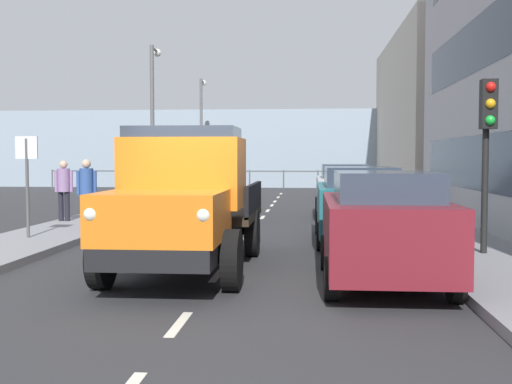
{
  "coord_description": "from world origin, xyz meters",
  "views": [
    {
      "loc": [
        -1.5,
        9.43,
        1.93
      ],
      "look_at": [
        0.05,
        -8.81,
        0.92
      ],
      "focal_mm": 44.13,
      "sensor_mm": 36.0,
      "label": 1
    }
  ],
  "objects_px": {
    "car_teal_kerbside_1": "(359,203)",
    "traffic_light_near": "(488,128)",
    "truck_vintage_orange": "(184,203)",
    "street_sign": "(27,169)",
    "car_maroon_kerbside_near": "(383,226)",
    "lamp_post_far": "(202,123)",
    "car_red_oppositeside_0": "(182,189)",
    "lamp_post_promenade": "(153,109)",
    "pedestrian_strolling": "(64,185)",
    "car_silver_kerbside_2": "(344,190)",
    "pedestrian_with_bag": "(87,187)"
  },
  "relations": [
    {
      "from": "traffic_light_near",
      "to": "lamp_post_far",
      "type": "bearing_deg",
      "value": -68.88
    },
    {
      "from": "car_red_oppositeside_0",
      "to": "street_sign",
      "type": "height_order",
      "value": "street_sign"
    },
    {
      "from": "car_teal_kerbside_1",
      "to": "car_silver_kerbside_2",
      "type": "bearing_deg",
      "value": -90.0
    },
    {
      "from": "truck_vintage_orange",
      "to": "car_teal_kerbside_1",
      "type": "distance_m",
      "value": 5.18
    },
    {
      "from": "car_red_oppositeside_0",
      "to": "lamp_post_far",
      "type": "relative_size",
      "value": 0.61
    },
    {
      "from": "car_maroon_kerbside_near",
      "to": "lamp_post_far",
      "type": "height_order",
      "value": "lamp_post_far"
    },
    {
      "from": "street_sign",
      "to": "car_maroon_kerbside_near",
      "type": "bearing_deg",
      "value": 152.27
    },
    {
      "from": "traffic_light_near",
      "to": "lamp_post_promenade",
      "type": "relative_size",
      "value": 0.52
    },
    {
      "from": "pedestrian_with_bag",
      "to": "street_sign",
      "type": "bearing_deg",
      "value": 73.2
    },
    {
      "from": "truck_vintage_orange",
      "to": "traffic_light_near",
      "type": "bearing_deg",
      "value": -163.06
    },
    {
      "from": "car_red_oppositeside_0",
      "to": "pedestrian_with_bag",
      "type": "xyz_separation_m",
      "value": [
        1.51,
        4.65,
        0.28
      ]
    },
    {
      "from": "truck_vintage_orange",
      "to": "pedestrian_with_bag",
      "type": "bearing_deg",
      "value": -55.9
    },
    {
      "from": "car_teal_kerbside_1",
      "to": "traffic_light_near",
      "type": "bearing_deg",
      "value": 130.96
    },
    {
      "from": "lamp_post_far",
      "to": "street_sign",
      "type": "xyz_separation_m",
      "value": [
        -0.05,
        23.11,
        -2.27
      ]
    },
    {
      "from": "truck_vintage_orange",
      "to": "street_sign",
      "type": "relative_size",
      "value": 2.51
    },
    {
      "from": "car_red_oppositeside_0",
      "to": "lamp_post_promenade",
      "type": "distance_m",
      "value": 5.82
    },
    {
      "from": "car_maroon_kerbside_near",
      "to": "lamp_post_promenade",
      "type": "relative_size",
      "value": 0.62
    },
    {
      "from": "car_red_oppositeside_0",
      "to": "pedestrian_with_bag",
      "type": "height_order",
      "value": "pedestrian_with_bag"
    },
    {
      "from": "car_teal_kerbside_1",
      "to": "lamp_post_far",
      "type": "distance_m",
      "value": 23.65
    },
    {
      "from": "street_sign",
      "to": "lamp_post_promenade",
      "type": "bearing_deg",
      "value": -90.22
    },
    {
      "from": "car_teal_kerbside_1",
      "to": "pedestrian_with_bag",
      "type": "distance_m",
      "value": 6.85
    },
    {
      "from": "traffic_light_near",
      "to": "street_sign",
      "type": "relative_size",
      "value": 1.42
    },
    {
      "from": "truck_vintage_orange",
      "to": "car_maroon_kerbside_near",
      "type": "relative_size",
      "value": 1.48
    },
    {
      "from": "car_teal_kerbside_1",
      "to": "car_silver_kerbside_2",
      "type": "xyz_separation_m",
      "value": [
        0.0,
        -5.87,
        -0.0
      ]
    },
    {
      "from": "car_teal_kerbside_1",
      "to": "car_red_oppositeside_0",
      "type": "height_order",
      "value": "same"
    },
    {
      "from": "pedestrian_with_bag",
      "to": "car_maroon_kerbside_near",
      "type": "bearing_deg",
      "value": 138.81
    },
    {
      "from": "traffic_light_near",
      "to": "street_sign",
      "type": "xyz_separation_m",
      "value": [
        9.49,
        -1.6,
        -0.79
      ]
    },
    {
      "from": "car_teal_kerbside_1",
      "to": "car_red_oppositeside_0",
      "type": "distance_m",
      "value": 7.83
    },
    {
      "from": "lamp_post_far",
      "to": "truck_vintage_orange",
      "type": "bearing_deg",
      "value": 99.12
    },
    {
      "from": "pedestrian_with_bag",
      "to": "pedestrian_strolling",
      "type": "xyz_separation_m",
      "value": [
        1.23,
        -1.58,
        -0.03
      ]
    },
    {
      "from": "pedestrian_with_bag",
      "to": "car_silver_kerbside_2",
      "type": "bearing_deg",
      "value": -145.2
    },
    {
      "from": "pedestrian_strolling",
      "to": "street_sign",
      "type": "height_order",
      "value": "street_sign"
    },
    {
      "from": "pedestrian_strolling",
      "to": "lamp_post_promenade",
      "type": "distance_m",
      "value": 8.12
    },
    {
      "from": "lamp_post_far",
      "to": "car_teal_kerbside_1",
      "type": "bearing_deg",
      "value": 108.43
    },
    {
      "from": "traffic_light_near",
      "to": "truck_vintage_orange",
      "type": "bearing_deg",
      "value": 16.94
    },
    {
      "from": "car_maroon_kerbside_near",
      "to": "lamp_post_far",
      "type": "xyz_separation_m",
      "value": [
        7.41,
        -26.98,
        3.06
      ]
    },
    {
      "from": "car_teal_kerbside_1",
      "to": "lamp_post_far",
      "type": "relative_size",
      "value": 0.67
    },
    {
      "from": "car_maroon_kerbside_near",
      "to": "lamp_post_promenade",
      "type": "bearing_deg",
      "value": -64.16
    },
    {
      "from": "lamp_post_promenade",
      "to": "traffic_light_near",
      "type": "bearing_deg",
      "value": 126.35
    },
    {
      "from": "traffic_light_near",
      "to": "lamp_post_far",
      "type": "distance_m",
      "value": 26.52
    },
    {
      "from": "car_silver_kerbside_2",
      "to": "lamp_post_promenade",
      "type": "relative_size",
      "value": 0.62
    },
    {
      "from": "car_teal_kerbside_1",
      "to": "car_red_oppositeside_0",
      "type": "xyz_separation_m",
      "value": [
        5.23,
        -5.83,
        -0.0
      ]
    },
    {
      "from": "truck_vintage_orange",
      "to": "traffic_light_near",
      "type": "distance_m",
      "value": 5.71
    },
    {
      "from": "lamp_post_promenade",
      "to": "lamp_post_far",
      "type": "xyz_separation_m",
      "value": [
        0.1,
        -11.87,
        0.09
      ]
    },
    {
      "from": "traffic_light_near",
      "to": "car_red_oppositeside_0",
      "type": "bearing_deg",
      "value": -48.38
    },
    {
      "from": "car_silver_kerbside_2",
      "to": "car_maroon_kerbside_near",
      "type": "bearing_deg",
      "value": 90.0
    },
    {
      "from": "lamp_post_promenade",
      "to": "street_sign",
      "type": "height_order",
      "value": "lamp_post_promenade"
    },
    {
      "from": "car_silver_kerbside_2",
      "to": "pedestrian_with_bag",
      "type": "distance_m",
      "value": 8.22
    },
    {
      "from": "lamp_post_far",
      "to": "traffic_light_near",
      "type": "bearing_deg",
      "value": 111.12
    },
    {
      "from": "truck_vintage_orange",
      "to": "traffic_light_near",
      "type": "relative_size",
      "value": 1.76
    }
  ]
}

